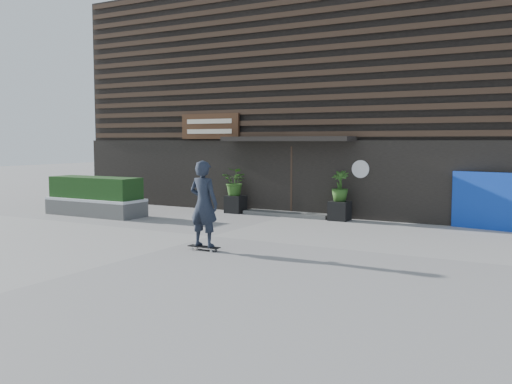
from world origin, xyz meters
The scene contains 12 objects.
ground centered at (0.00, 0.00, 0.00)m, with size 80.00×80.00×0.00m, color gray.
entrance_step centered at (0.00, 4.60, 0.06)m, with size 3.00×0.80×0.12m, color #52524F.
planter_pot_left centered at (-1.90, 4.40, 0.30)m, with size 0.60×0.60×0.60m, color black.
bamboo_left centered at (-1.90, 4.40, 1.08)m, with size 0.86×0.75×0.96m, color #2D591E.
planter_pot_right centered at (1.90, 4.40, 0.30)m, with size 0.60×0.60×0.60m, color black.
bamboo_right centered at (1.90, 4.40, 1.08)m, with size 0.54×0.54×0.96m, color #2D591E.
raised_bed centered at (-5.68, 1.61, 0.25)m, with size 3.50×1.20×0.50m, color #51524F.
snow_layer centered at (-5.68, 1.61, 0.54)m, with size 3.50×1.20×0.08m, color white.
hedge centered at (-5.68, 1.61, 0.93)m, with size 3.30×1.00×0.70m, color #163814.
blue_tarp centered at (6.04, 4.70, 0.81)m, with size 1.72×0.12×1.61m, color #0C30A5.
building centered at (0.00, 9.96, 3.99)m, with size 18.00×11.00×8.00m.
skateboarder centered at (0.90, -1.66, 1.06)m, with size 0.78×0.48×2.05m.
Camera 1 is at (7.99, -12.05, 2.49)m, focal length 39.19 mm.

